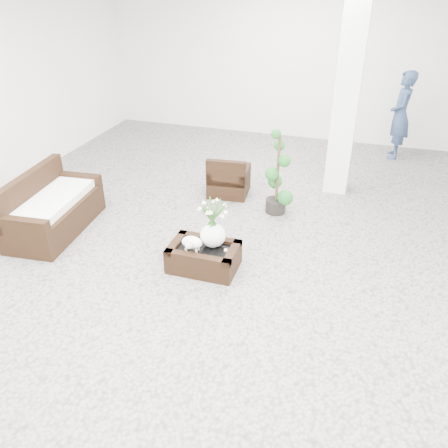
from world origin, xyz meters
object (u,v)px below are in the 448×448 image
(coffee_table, at_px, (204,258))
(loveseat, at_px, (53,203))
(topiary, at_px, (278,173))
(armchair, at_px, (229,175))

(coffee_table, bearing_deg, loveseat, 173.65)
(coffee_table, xyz_separation_m, topiary, (0.58, 1.88, 0.54))
(coffee_table, bearing_deg, topiary, 72.91)
(coffee_table, relative_size, loveseat, 0.53)
(coffee_table, height_order, armchair, armchair)
(loveseat, distance_m, topiary, 3.48)
(coffee_table, distance_m, topiary, 2.04)
(armchair, height_order, topiary, topiary)
(topiary, bearing_deg, armchair, 155.05)
(loveseat, height_order, topiary, topiary)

